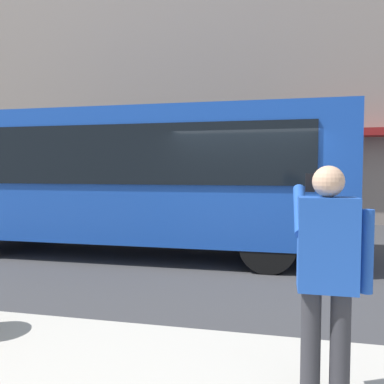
% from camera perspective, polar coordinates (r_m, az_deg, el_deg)
% --- Properties ---
extents(ground_plane, '(60.00, 60.00, 0.00)m').
position_cam_1_polar(ground_plane, '(7.70, 7.85, -10.44)').
color(ground_plane, '#38383A').
extents(building_facade_far, '(28.00, 1.55, 12.00)m').
position_cam_1_polar(building_facade_far, '(14.86, 10.34, 19.51)').
color(building_facade_far, gray).
rests_on(building_facade_far, ground_plane).
extents(red_bus, '(9.05, 2.54, 3.08)m').
position_cam_1_polar(red_bus, '(8.66, -9.23, 2.32)').
color(red_bus, '#1947AD').
rests_on(red_bus, ground_plane).
extents(pedestrian_photographer, '(0.53, 0.52, 1.70)m').
position_cam_1_polar(pedestrian_photographer, '(2.98, 19.01, -10.14)').
color(pedestrian_photographer, '#2D2D33').
rests_on(pedestrian_photographer, sidewalk_curb).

